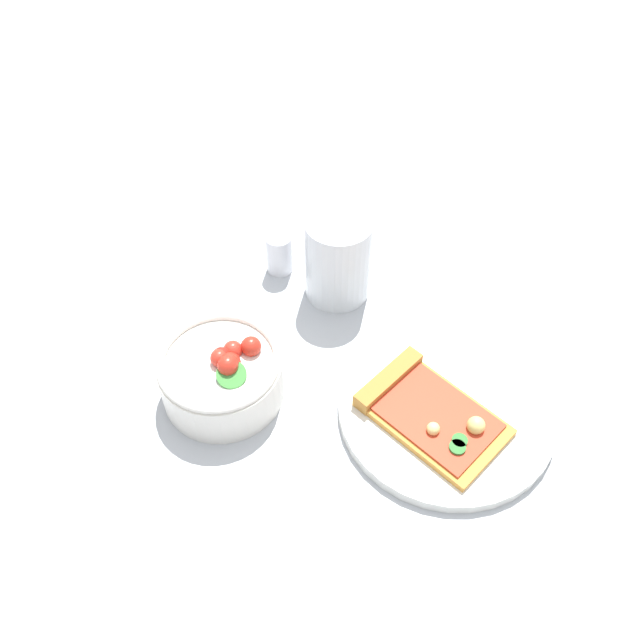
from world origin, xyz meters
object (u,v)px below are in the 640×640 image
object	(u,v)px
pizza_slice_main	(427,410)
soda_glass	(338,259)
plate	(446,409)
salad_bowl	(222,375)
pepper_shaker	(279,250)

from	to	relation	value
pizza_slice_main	soda_glass	distance (m)	0.22
plate	salad_bowl	bearing A→B (deg)	-169.01
salad_bowl	soda_glass	size ratio (longest dim) A/B	1.18
pizza_slice_main	salad_bowl	bearing A→B (deg)	-172.35
plate	pizza_slice_main	distance (m)	0.03
pizza_slice_main	salad_bowl	xyz separation A→B (m)	(-0.22, -0.03, 0.01)
salad_bowl	pepper_shaker	bearing A→B (deg)	91.51
plate	soda_glass	size ratio (longest dim) A/B	2.06
plate	pizza_slice_main	bearing A→B (deg)	-139.13
pepper_shaker	soda_glass	bearing A→B (deg)	-9.78
soda_glass	pepper_shaker	size ratio (longest dim) A/B	1.67
pizza_slice_main	pepper_shaker	distance (m)	0.29
salad_bowl	pepper_shaker	distance (m)	0.20
soda_glass	pepper_shaker	xyz separation A→B (m)	(-0.08, 0.01, -0.02)
salad_bowl	soda_glass	bearing A→B (deg)	67.76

